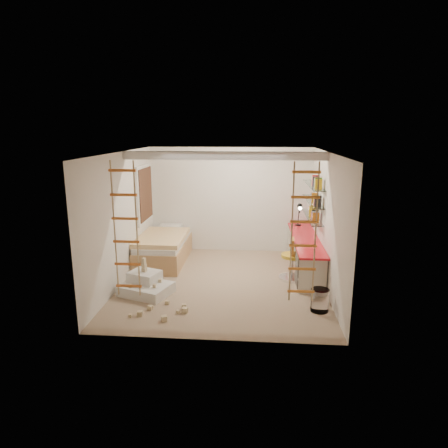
# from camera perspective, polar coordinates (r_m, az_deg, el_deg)

# --- Properties ---
(floor) EXTENTS (4.50, 4.50, 0.00)m
(floor) POSITION_cam_1_polar(r_m,az_deg,el_deg) (8.15, -0.17, -8.38)
(floor) COLOR #9B8064
(floor) RESTS_ON ground
(ceiling_beam) EXTENTS (4.00, 0.18, 0.16)m
(ceiling_beam) POSITION_cam_1_polar(r_m,az_deg,el_deg) (7.88, -0.00, 9.73)
(ceiling_beam) COLOR white
(ceiling_beam) RESTS_ON ceiling
(window_frame) EXTENTS (0.06, 1.15, 1.35)m
(window_frame) POSITION_cam_1_polar(r_m,az_deg,el_deg) (9.52, -11.34, 4.24)
(window_frame) COLOR white
(window_frame) RESTS_ON wall_left
(window_blind) EXTENTS (0.02, 1.00, 1.20)m
(window_blind) POSITION_cam_1_polar(r_m,az_deg,el_deg) (9.51, -11.11, 4.24)
(window_blind) COLOR #4C2D1E
(window_blind) RESTS_ON window_frame
(rope_ladder_left) EXTENTS (0.41, 0.04, 2.13)m
(rope_ladder_left) POSITION_cam_1_polar(r_m,az_deg,el_deg) (6.30, -13.87, -0.86)
(rope_ladder_left) COLOR orange
(rope_ladder_left) RESTS_ON ceiling
(rope_ladder_right) EXTENTS (0.41, 0.04, 2.13)m
(rope_ladder_right) POSITION_cam_1_polar(r_m,az_deg,el_deg) (6.03, 11.30, -1.39)
(rope_ladder_right) COLOR orange
(rope_ladder_right) RESTS_ON ceiling
(waste_bin) EXTENTS (0.31, 0.31, 0.39)m
(waste_bin) POSITION_cam_1_polar(r_m,az_deg,el_deg) (7.09, 13.51, -10.53)
(waste_bin) COLOR white
(waste_bin) RESTS_ON floor
(desk) EXTENTS (0.56, 2.80, 0.75)m
(desk) POSITION_cam_1_polar(r_m,az_deg,el_deg) (8.87, 11.45, -4.06)
(desk) COLOR red
(desk) RESTS_ON floor
(shelves) EXTENTS (0.25, 1.80, 0.71)m
(shelves) POSITION_cam_1_polar(r_m,az_deg,el_deg) (8.89, 12.57, 3.21)
(shelves) COLOR white
(shelves) RESTS_ON wall_right
(bed) EXTENTS (1.02, 2.00, 0.69)m
(bed) POSITION_cam_1_polar(r_m,az_deg,el_deg) (9.41, -8.57, -3.38)
(bed) COLOR #AD7F51
(bed) RESTS_ON floor
(task_lamp) EXTENTS (0.14, 0.36, 0.57)m
(task_lamp) POSITION_cam_1_polar(r_m,az_deg,el_deg) (9.61, 10.73, 1.84)
(task_lamp) COLOR black
(task_lamp) RESTS_ON desk
(swivel_chair) EXTENTS (0.55, 0.55, 0.87)m
(swivel_chair) POSITION_cam_1_polar(r_m,az_deg,el_deg) (8.34, 9.68, -5.70)
(swivel_chair) COLOR gold
(swivel_chair) RESTS_ON floor
(play_platform) EXTENTS (1.06, 0.95, 0.39)m
(play_platform) POSITION_cam_1_polar(r_m,az_deg,el_deg) (7.75, -11.11, -8.61)
(play_platform) COLOR silver
(play_platform) RESTS_ON floor
(toy_blocks) EXTENTS (1.16, 1.27, 0.66)m
(toy_blocks) POSITION_cam_1_polar(r_m,az_deg,el_deg) (7.27, -9.88, -9.84)
(toy_blocks) COLOR #CCB284
(toy_blocks) RESTS_ON floor
(books) EXTENTS (0.14, 0.70, 0.92)m
(books) POSITION_cam_1_polar(r_m,az_deg,el_deg) (8.87, 12.60, 3.88)
(books) COLOR orange
(books) RESTS_ON shelves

